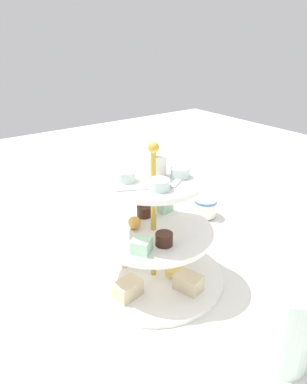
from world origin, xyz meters
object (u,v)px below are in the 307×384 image
(tiered_serving_stand, at_px, (154,241))
(butter_knife_right, at_px, (295,251))
(teacup_with_saucer, at_px, (205,209))
(water_glass_tall_right, at_px, (288,329))
(water_glass_short_left, at_px, (147,202))

(tiered_serving_stand, height_order, butter_knife_right, tiered_serving_stand)
(tiered_serving_stand, xyz_separation_m, teacup_with_saucer, (0.26, 0.13, -0.06))
(tiered_serving_stand, distance_m, water_glass_tall_right, 0.27)
(water_glass_short_left, xyz_separation_m, teacup_with_saucer, (0.11, -0.10, -0.01))
(water_glass_tall_right, distance_m, teacup_with_saucer, 0.46)
(water_glass_short_left, height_order, butter_knife_right, water_glass_short_left)
(water_glass_short_left, bearing_deg, teacup_with_saucer, -43.45)
(tiered_serving_stand, xyz_separation_m, water_glass_tall_right, (0.03, -0.27, -0.02))
(butter_knife_right, bearing_deg, water_glass_tall_right, 132.61)
(water_glass_tall_right, height_order, teacup_with_saucer, water_glass_tall_right)
(teacup_with_saucer, bearing_deg, butter_knife_right, -78.92)
(tiered_serving_stand, height_order, water_glass_tall_right, tiered_serving_stand)
(water_glass_tall_right, relative_size, teacup_with_saucer, 1.43)
(tiered_serving_stand, relative_size, teacup_with_saucer, 3.07)
(water_glass_tall_right, height_order, butter_knife_right, water_glass_tall_right)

